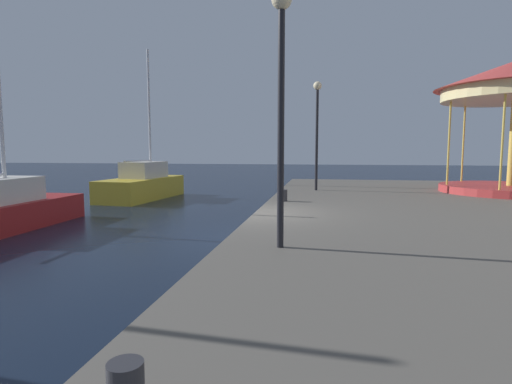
% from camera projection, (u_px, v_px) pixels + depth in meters
% --- Properties ---
extents(ground_plane, '(120.00, 120.00, 0.00)m').
position_uv_depth(ground_plane, '(255.00, 240.00, 11.62)').
color(ground_plane, black).
extents(sailboat_yellow, '(2.66, 5.75, 7.83)m').
position_uv_depth(sailboat_yellow, '(142.00, 184.00, 21.27)').
color(sailboat_yellow, gold).
rests_on(sailboat_yellow, ground).
extents(lamp_post_near_edge, '(0.36, 0.36, 4.51)m').
position_uv_depth(lamp_post_near_edge, '(281.00, 75.00, 7.09)').
color(lamp_post_near_edge, black).
rests_on(lamp_post_near_edge, quay_dock).
extents(lamp_post_mid_promenade, '(0.36, 0.36, 4.67)m').
position_uv_depth(lamp_post_mid_promenade, '(317.00, 117.00, 17.51)').
color(lamp_post_mid_promenade, black).
rests_on(lamp_post_mid_promenade, quay_dock).
extents(bollard_north, '(0.24, 0.24, 0.40)m').
position_uv_depth(bollard_north, '(284.00, 195.00, 13.99)').
color(bollard_north, '#2D2D33').
rests_on(bollard_north, quay_dock).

